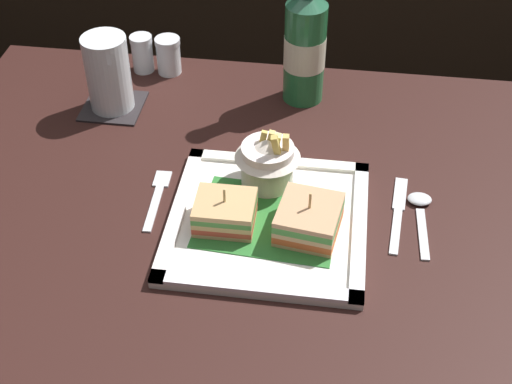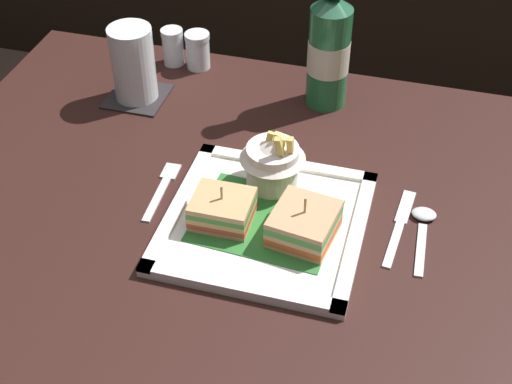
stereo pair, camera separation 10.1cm
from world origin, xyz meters
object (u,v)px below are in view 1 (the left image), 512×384
(fries_cup, at_px, (268,158))
(spoon, at_px, (420,208))
(water_glass, at_px, (109,78))
(sandwich_half_right, at_px, (309,220))
(beer_bottle, at_px, (305,42))
(square_plate, at_px, (268,222))
(pepper_shaker, at_px, (169,58))
(dining_table, at_px, (246,267))
(salt_shaker, at_px, (143,55))
(fork, at_px, (157,196))
(knife, at_px, (398,211))
(sandwich_half_left, at_px, (225,212))

(fries_cup, height_order, spoon, fries_cup)
(water_glass, bearing_deg, sandwich_half_right, -36.90)
(beer_bottle, bearing_deg, square_plate, -93.49)
(fries_cup, distance_m, pepper_shaker, 0.37)
(sandwich_half_right, height_order, pepper_shaker, sandwich_half_right)
(dining_table, relative_size, spoon, 7.76)
(square_plate, xyz_separation_m, salt_shaker, (-0.28, 0.38, 0.02))
(fries_cup, bearing_deg, fork, -165.02)
(square_plate, bearing_deg, knife, 16.12)
(sandwich_half_right, bearing_deg, fries_cup, 125.73)
(square_plate, distance_m, spoon, 0.22)
(beer_bottle, relative_size, pepper_shaker, 4.18)
(sandwich_half_right, xyz_separation_m, beer_bottle, (-0.04, 0.34, 0.08))
(sandwich_half_left, relative_size, salt_shaker, 1.21)
(fries_cup, xyz_separation_m, beer_bottle, (0.03, 0.25, 0.05))
(square_plate, bearing_deg, dining_table, 131.75)
(dining_table, relative_size, sandwich_half_right, 10.43)
(salt_shaker, height_order, pepper_shaker, same)
(beer_bottle, xyz_separation_m, water_glass, (-0.32, -0.07, -0.05))
(knife, xyz_separation_m, salt_shaker, (-0.46, 0.32, 0.03))
(sandwich_half_right, relative_size, water_glass, 0.76)
(sandwich_half_right, bearing_deg, square_plate, 165.07)
(knife, xyz_separation_m, spoon, (0.03, 0.01, 0.00))
(fries_cup, height_order, pepper_shaker, fries_cup)
(sandwich_half_left, height_order, spoon, sandwich_half_left)
(sandwich_half_right, bearing_deg, pepper_shaker, 126.10)
(fork, bearing_deg, knife, 2.51)
(water_glass, distance_m, fork, 0.26)
(water_glass, distance_m, pepper_shaker, 0.15)
(sandwich_half_left, bearing_deg, fries_cup, 63.64)
(beer_bottle, relative_size, knife, 1.75)
(square_plate, height_order, sandwich_half_left, sandwich_half_left)
(water_glass, bearing_deg, sandwich_half_left, -48.04)
(beer_bottle, bearing_deg, pepper_shaker, 168.84)
(water_glass, bearing_deg, fries_cup, -30.91)
(sandwich_half_left, distance_m, water_glass, 0.36)
(dining_table, bearing_deg, salt_shaker, 125.48)
(beer_bottle, height_order, salt_shaker, beer_bottle)
(water_glass, xyz_separation_m, spoon, (0.51, -0.19, -0.05))
(knife, bearing_deg, square_plate, -163.88)
(dining_table, distance_m, fries_cup, 0.20)
(knife, xyz_separation_m, pepper_shaker, (-0.41, 0.32, 0.03))
(fork, distance_m, pepper_shaker, 0.34)
(dining_table, xyz_separation_m, pepper_shaker, (-0.19, 0.33, 0.17))
(fries_cup, bearing_deg, sandwich_half_right, -54.27)
(fries_cup, bearing_deg, pepper_shaker, 126.22)
(fries_cup, bearing_deg, sandwich_half_left, -116.36)
(square_plate, distance_m, sandwich_half_left, 0.06)
(water_glass, height_order, pepper_shaker, water_glass)
(fries_cup, height_order, salt_shaker, fries_cup)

